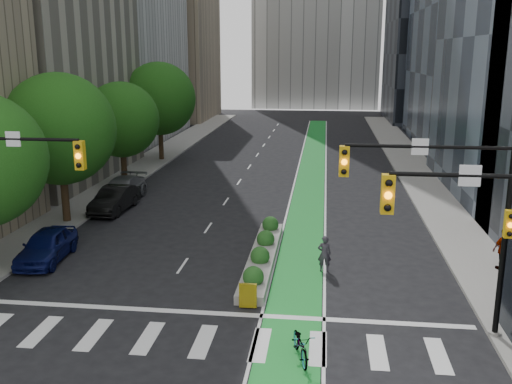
% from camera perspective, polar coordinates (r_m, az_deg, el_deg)
% --- Properties ---
extents(ground, '(160.00, 160.00, 0.00)m').
position_cam_1_polar(ground, '(21.59, -4.72, -13.40)').
color(ground, black).
rests_on(ground, ground).
extents(sidewalk_left, '(3.60, 90.00, 0.15)m').
position_cam_1_polar(sidewalk_left, '(47.56, -12.67, 1.65)').
color(sidewalk_left, gray).
rests_on(sidewalk_left, ground).
extents(sidewalk_right, '(3.60, 90.00, 0.15)m').
position_cam_1_polar(sidewalk_right, '(45.52, 16.59, 0.86)').
color(sidewalk_right, gray).
rests_on(sidewalk_right, ground).
extents(bike_lane_paint, '(2.20, 70.00, 0.01)m').
position_cam_1_polar(bike_lane_paint, '(49.77, 5.61, 2.38)').
color(bike_lane_paint, '#198C2D').
rests_on(bike_lane_paint, ground).
extents(building_tan_far, '(14.00, 16.00, 26.00)m').
position_cam_1_polar(building_tan_far, '(88.16, -9.25, 15.75)').
color(building_tan_far, tan).
rests_on(building_tan_far, ground).
extents(building_dark_end, '(14.00, 18.00, 28.00)m').
position_cam_1_polar(building_dark_end, '(88.32, 18.05, 15.91)').
color(building_dark_end, black).
rests_on(building_dark_end, ground).
extents(tree_mid, '(6.40, 6.40, 8.78)m').
position_cam_1_polar(tree_mid, '(34.51, -19.05, 5.96)').
color(tree_mid, black).
rests_on(tree_mid, ground).
extents(tree_midfar, '(5.60, 5.60, 7.76)m').
position_cam_1_polar(tree_midfar, '(43.73, -13.32, 7.04)').
color(tree_midfar, black).
rests_on(tree_midfar, ground).
extents(tree_far, '(6.60, 6.60, 9.00)m').
position_cam_1_polar(tree_far, '(53.11, -9.65, 9.17)').
color(tree_far, black).
rests_on(tree_far, ground).
extents(signal_right, '(5.82, 0.51, 7.20)m').
position_cam_1_polar(signal_right, '(20.43, 19.86, -1.34)').
color(signal_right, black).
rests_on(signal_right, ground).
extents(median_planter, '(1.20, 10.26, 1.10)m').
position_cam_1_polar(median_planter, '(27.65, 0.65, -6.23)').
color(median_planter, gray).
rests_on(median_planter, ground).
extents(bicycle, '(1.16, 2.08, 1.03)m').
position_cam_1_polar(bicycle, '(19.44, 4.50, -14.95)').
color(bicycle, gray).
rests_on(bicycle, ground).
extents(cyclist, '(0.67, 0.48, 1.72)m').
position_cam_1_polar(cyclist, '(26.47, 6.85, -6.14)').
color(cyclist, '#37313B').
rests_on(cyclist, ground).
extents(parked_car_left_near, '(2.18, 4.68, 1.55)m').
position_cam_1_polar(parked_car_left_near, '(29.39, -20.21, -5.05)').
color(parked_car_left_near, '#0C144D').
rests_on(parked_car_left_near, ground).
extents(parked_car_left_mid, '(1.90, 4.85, 1.57)m').
position_cam_1_polar(parked_car_left_mid, '(37.10, -13.96, -0.72)').
color(parked_car_left_mid, black).
rests_on(parked_car_left_mid, ground).
extents(parked_car_left_far, '(2.29, 5.47, 1.58)m').
position_cam_1_polar(parked_car_left_far, '(39.50, -13.30, 0.20)').
color(parked_car_left_far, '#515355').
rests_on(parked_car_left_far, ground).
extents(pedestrian_far, '(1.24, 0.86, 1.95)m').
position_cam_1_polar(pedestrian_far, '(28.42, 23.54, -5.25)').
color(pedestrian_far, gray).
rests_on(pedestrian_far, sidewalk_right).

